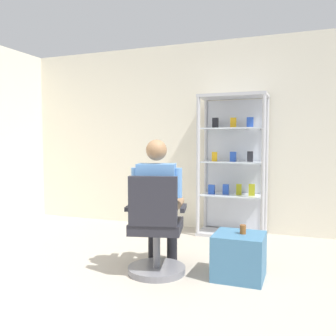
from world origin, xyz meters
The scene contains 7 objects.
ground_plane centered at (0.00, 0.00, 0.00)m, with size 7.20×7.20×0.00m, color #B2A899.
back_wall centered at (0.00, 3.00, 1.35)m, with size 6.00×0.10×2.70m, color silver.
display_cabinet_main centered at (0.40, 2.76, 0.96)m, with size 0.90×0.45×1.90m.
office_chair centered at (0.00, 0.96, 0.39)m, with size 0.61×0.58×0.96m.
seated_shopkeeper centered at (-0.03, 1.12, 0.71)m, with size 0.55×0.62×1.29m.
storage_crate centered at (0.76, 1.16, 0.21)m, with size 0.46×0.44×0.42m, color teal.
tea_glass centered at (0.79, 1.17, 0.46)m, with size 0.06×0.06×0.08m, color brown.
Camera 1 is at (1.31, -2.16, 1.26)m, focal length 38.70 mm.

